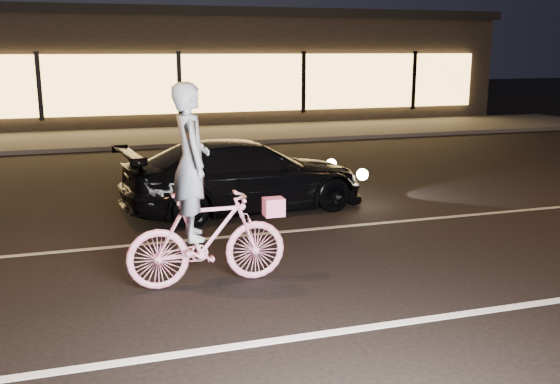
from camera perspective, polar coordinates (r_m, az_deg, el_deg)
name	(u,v)px	position (r m, az deg, el deg)	size (l,w,h in m)	color
ground	(358,273)	(8.00, 7.12, -7.33)	(90.00, 90.00, 0.00)	black
lane_stripe_near	(418,320)	(6.76, 12.46, -11.39)	(60.00, 0.12, 0.01)	silver
lane_stripe_far	(305,230)	(9.76, 2.27, -3.47)	(60.00, 0.10, 0.01)	gray
sidewalk	(190,136)	(20.24, -8.27, 5.12)	(30.00, 4.00, 0.12)	#383533
storefront	(164,65)	(25.98, -10.59, 11.35)	(25.40, 8.42, 4.20)	black
cyclist	(203,216)	(7.34, -7.06, -2.17)	(1.91, 0.66, 2.41)	#FF3980
sedan	(245,175)	(10.84, -3.20, 1.53)	(4.46, 2.27, 1.24)	black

